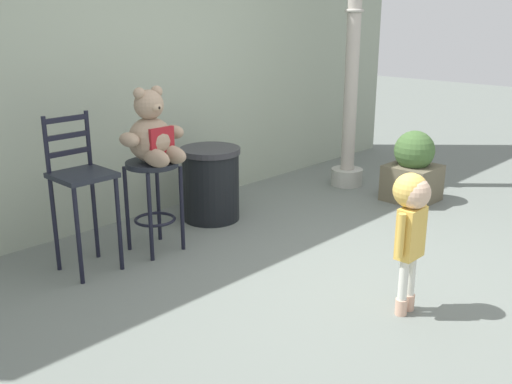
% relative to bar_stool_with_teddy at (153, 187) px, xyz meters
% --- Properties ---
extents(ground_plane, '(24.00, 24.00, 0.00)m').
position_rel_bar_stool_with_teddy_xyz_m(ground_plane, '(0.60, -1.34, -0.52)').
color(ground_plane, slate).
extents(building_wall, '(7.42, 0.30, 3.42)m').
position_rel_bar_stool_with_teddy_xyz_m(building_wall, '(0.60, 0.92, 1.19)').
color(building_wall, '#96A18D').
rests_on(building_wall, ground_plane).
extents(bar_stool_with_teddy, '(0.40, 0.40, 0.73)m').
position_rel_bar_stool_with_teddy_xyz_m(bar_stool_with_teddy, '(0.00, 0.00, 0.00)').
color(bar_stool_with_teddy, black).
rests_on(bar_stool_with_teddy, ground_plane).
extents(teddy_bear, '(0.53, 0.48, 0.57)m').
position_rel_bar_stool_with_teddy_xyz_m(teddy_bear, '(0.00, -0.03, 0.41)').
color(teddy_bear, gray).
rests_on(teddy_bear, bar_stool_with_teddy).
extents(child_walking, '(0.29, 0.23, 0.91)m').
position_rel_bar_stool_with_teddy_xyz_m(child_walking, '(0.47, -1.95, 0.14)').
color(child_walking, '#DBAB8F').
rests_on(child_walking, ground_plane).
extents(trash_bin, '(0.54, 0.54, 0.67)m').
position_rel_bar_stool_with_teddy_xyz_m(trash_bin, '(0.79, 0.22, -0.19)').
color(trash_bin, black).
rests_on(trash_bin, ground_plane).
extents(lamppost, '(0.34, 0.34, 3.18)m').
position_rel_bar_stool_with_teddy_xyz_m(lamppost, '(2.56, -0.03, 0.76)').
color(lamppost, '#A9AAA0').
rests_on(lamppost, ground_plane).
extents(bar_chair_empty, '(0.38, 0.38, 1.14)m').
position_rel_bar_stool_with_teddy_xyz_m(bar_chair_empty, '(-0.57, 0.07, 0.13)').
color(bar_chair_empty, black).
rests_on(bar_chair_empty, ground_plane).
extents(planter_with_shrub, '(0.47, 0.47, 0.71)m').
position_rel_bar_stool_with_teddy_xyz_m(planter_with_shrub, '(2.56, -0.82, -0.20)').
color(planter_with_shrub, brown).
rests_on(planter_with_shrub, ground_plane).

